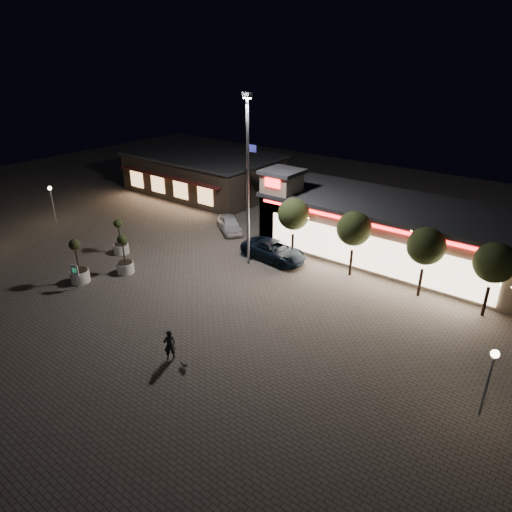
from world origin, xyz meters
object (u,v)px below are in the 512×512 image
Objects in this scene: white_sedan at (230,224)px; planter_left at (121,243)px; pedestrian at (170,345)px; pickup_truck at (274,250)px; planter_mid at (79,269)px; valet_sign at (75,272)px.

planter_left is at bearing -166.25° from white_sedan.
pedestrian is (9.45, -15.86, 0.16)m from white_sedan.
pickup_truck reaches higher than white_sedan.
pickup_truck is 1.65× the size of planter_mid.
pickup_truck is at bearing 57.24° from valet_sign.
planter_left reaches higher than pickup_truck.
pedestrian is 0.60× the size of planter_left.
planter_left is 5.12m from planter_mid.
valet_sign reaches higher than pickup_truck.
pickup_truck is at bearing -139.77° from pedestrian.
planter_mid reaches higher than pickup_truck.
planter_mid is (-2.05, -13.72, 0.29)m from white_sedan.
pickup_truck is at bearing 52.92° from planter_mid.
valet_sign reaches higher than pedestrian.
white_sedan is 2.27× the size of valet_sign.
valet_sign is at bearing -69.51° from pedestrian.
planter_left is 1.59× the size of valet_sign.
planter_mid is 1.12m from valet_sign.
pedestrian is at bearing -10.51° from planter_mid.
valet_sign is at bearing -43.17° from planter_mid.
planter_left is at bearing 114.28° from valet_sign.
valet_sign is (2.51, -5.56, 0.38)m from planter_left.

